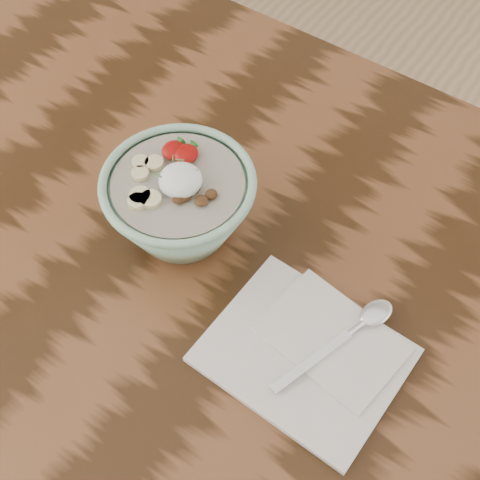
# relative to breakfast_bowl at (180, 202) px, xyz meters

# --- Properties ---
(table) EXTENTS (1.60, 0.90, 0.75)m
(table) POSITION_rel_breakfast_bowl_xyz_m (0.14, 0.04, -0.16)
(table) COLOR #311C0C
(table) RESTS_ON ground
(breakfast_bowl) EXTENTS (0.21, 0.21, 0.14)m
(breakfast_bowl) POSITION_rel_breakfast_bowl_xyz_m (0.00, 0.00, 0.00)
(breakfast_bowl) COLOR #90C2A1
(breakfast_bowl) RESTS_ON table
(napkin) EXTENTS (0.25, 0.21, 0.01)m
(napkin) POSITION_rel_breakfast_bowl_xyz_m (0.25, -0.06, -0.06)
(napkin) COLOR silver
(napkin) RESTS_ON table
(spoon) EXTENTS (0.08, 0.20, 0.01)m
(spoon) POSITION_rel_breakfast_bowl_xyz_m (0.29, 0.00, -0.05)
(spoon) COLOR silver
(spoon) RESTS_ON napkin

